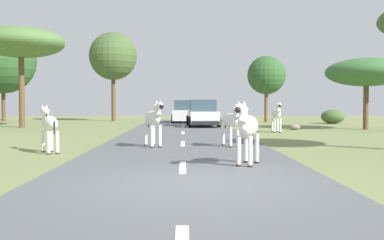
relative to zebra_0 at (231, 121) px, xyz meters
name	(u,v)px	position (x,y,z in m)	size (l,w,h in m)	color
ground_plane	(200,185)	(-1.36, -6.87, -0.95)	(90.00, 90.00, 0.00)	olive
road	(183,184)	(-1.70, -6.87, -0.93)	(6.00, 64.00, 0.05)	#56595B
lane_markings	(182,193)	(-1.70, -7.87, -0.90)	(0.16, 56.00, 0.01)	silver
zebra_0	(231,121)	(0.00, 0.00, 0.00)	(0.71, 1.57, 1.51)	silver
zebra_1	(153,119)	(-2.71, -0.07, 0.06)	(0.88, 1.63, 1.62)	silver
zebra_2	(247,127)	(-0.12, -4.60, 0.04)	(0.88, 1.59, 1.58)	silver
zebra_3	(277,114)	(3.29, 8.01, 0.02)	(0.49, 1.74, 1.64)	silver
zebra_4	(49,124)	(-5.91, -1.39, -0.05)	(1.04, 1.46, 1.52)	silver
car_0	(186,112)	(-1.47, 19.13, -0.10)	(2.21, 4.43, 1.74)	white
car_1	(203,114)	(-0.40, 13.52, -0.10)	(2.15, 4.40, 1.74)	silver
tree_0	(21,43)	(-11.99, 13.01, 4.44)	(5.45, 5.45, 6.38)	brown
tree_2	(366,72)	(9.17, 10.60, 2.43)	(4.76, 4.76, 4.23)	brown
tree_3	(113,56)	(-7.71, 22.80, 4.62)	(4.10, 4.10, 7.65)	brown
tree_4	(3,61)	(-17.02, 22.53, 4.18)	(5.53, 5.53, 7.90)	brown
tree_6	(266,75)	(5.11, 20.52, 2.87)	(3.13, 3.13, 5.41)	brown
bush_1	(333,117)	(9.74, 18.02, -0.42)	(1.77, 1.59, 1.06)	#425B2D
rock_1	(295,127)	(4.87, 10.36, -0.79)	(0.64, 0.49, 0.33)	gray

